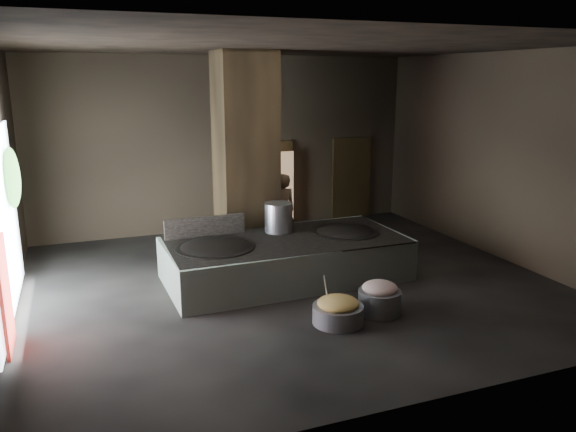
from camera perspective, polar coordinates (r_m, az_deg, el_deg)
name	(u,v)px	position (r m, az deg, el deg)	size (l,w,h in m)	color
floor	(290,285)	(11.18, 0.17, -7.05)	(10.00, 9.00, 0.10)	black
ceiling	(290,43)	(10.45, 0.19, 17.21)	(10.00, 9.00, 0.10)	black
back_wall	(227,144)	(14.87, -6.17, 7.28)	(10.00, 0.10, 4.50)	black
front_wall	(432,230)	(6.62, 14.46, -1.42)	(10.00, 0.10, 4.50)	black
right_wall	(505,157)	(13.23, 21.16, 5.61)	(0.10, 9.00, 4.50)	black
pillar	(245,158)	(12.26, -4.34, 5.91)	(1.20, 1.20, 4.50)	black
hearth_platform	(286,259)	(11.29, -0.24, -4.36)	(4.72, 2.26, 0.82)	beige
platform_cap	(286,239)	(11.16, -0.24, -2.39)	(4.62, 2.22, 0.03)	black
wok_left	(215,251)	(10.73, -7.42, -3.55)	(1.49, 1.49, 0.41)	black
wok_left_rim	(215,247)	(10.71, -7.44, -3.19)	(1.52, 1.52, 0.05)	black
wok_right	(345,235)	(11.75, 5.85, -1.96)	(1.39, 1.39, 0.39)	black
wok_right_rim	(345,232)	(11.73, 5.86, -1.63)	(1.42, 1.42, 0.05)	black
stock_pot	(279,218)	(11.60, -0.97, -0.16)	(0.57, 0.57, 0.62)	silver
splash_guard	(205,227)	(11.41, -8.42, -1.07)	(1.64, 0.06, 0.41)	black
cook	(282,211)	(13.21, -0.58, 0.52)	(0.65, 0.42, 1.77)	#876445
veg_basin	(338,314)	(9.42, 5.09, -9.90)	(0.84, 0.84, 0.31)	gray
veg_fill	(338,303)	(9.34, 5.12, -8.81)	(0.69, 0.69, 0.21)	#9AA54F
ladle	(326,290)	(9.33, 3.91, -7.49)	(0.02, 0.02, 0.66)	silver
meat_basin	(379,301)	(9.88, 9.27, -8.57)	(0.74, 0.74, 0.40)	gray
meat_fill	(380,288)	(9.79, 9.33, -7.22)	(0.61, 0.61, 0.23)	#A36861
doorway_near	(272,185)	(15.29, -1.61, 3.18)	(1.18, 0.08, 2.38)	black
doorway_near_glow	(279,188)	(15.09, -0.93, 2.84)	(0.83, 0.04, 1.96)	#8C6647
doorway_far	(351,179)	(16.23, 6.43, 3.72)	(1.18, 0.08, 2.38)	black
doorway_far_glow	(340,180)	(16.32, 5.32, 3.63)	(0.81, 0.04, 1.91)	#8C6647
left_opening	(3,225)	(10.28, -26.97, -0.84)	(0.04, 4.20, 3.10)	white
pavilion_sliver	(5,296)	(9.25, -26.79, -7.24)	(0.05, 0.90, 1.70)	maroon
tree_silhouette	(12,178)	(11.23, -26.27, 3.51)	(0.28, 1.10, 1.10)	#194714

